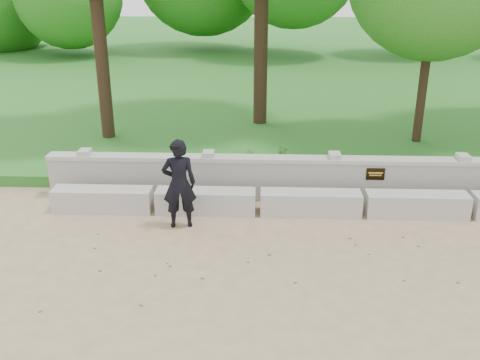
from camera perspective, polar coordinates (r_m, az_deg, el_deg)
name	(u,v)px	position (r m, az deg, el deg)	size (l,w,h in m)	color
ground	(383,266)	(8.84, 15.01, -8.81)	(80.00, 80.00, 0.00)	tan
lawn	(311,84)	(21.95, 7.54, 10.13)	(40.00, 22.00, 0.25)	#257021
concrete_bench	(363,204)	(10.40, 13.02, -2.49)	(11.90, 0.45, 0.45)	#B5B2AB
parapet_wall	(358,179)	(10.95, 12.50, 0.13)	(12.50, 0.35, 0.90)	#AAA8A1
man_main	(179,184)	(9.52, -6.52, -0.39)	(0.66, 0.60, 1.65)	black
shrub_a	(250,160)	(11.66, 1.05, 2.20)	(0.27, 0.18, 0.51)	#337226
shrub_b	(282,157)	(11.79, 4.46, 2.43)	(0.30, 0.24, 0.55)	#337226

